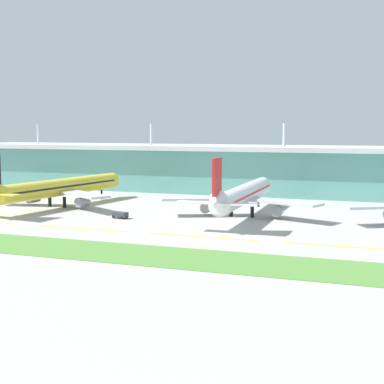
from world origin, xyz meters
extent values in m
plane|color=#A8A59E|center=(0.00, 0.00, 0.00)|extent=(600.00, 600.00, 0.00)
cube|color=#5B9E93|center=(0.00, 99.13, 8.70)|extent=(280.00, 28.00, 17.41)
cube|color=silver|center=(0.00, 99.13, 18.31)|extent=(288.00, 34.00, 1.80)
cylinder|color=silver|center=(-112.00, 93.53, 23.71)|extent=(0.90, 0.90, 9.00)
cylinder|color=silver|center=(-56.00, 93.53, 23.71)|extent=(0.90, 0.90, 9.00)
cylinder|color=silver|center=(0.00, 93.53, 23.71)|extent=(0.90, 0.90, 9.00)
cylinder|color=yellow|center=(-64.90, 39.63, 6.50)|extent=(14.29, 56.67, 5.80)
cone|color=yellow|center=(-60.32, 69.50, 6.50)|extent=(6.05, 4.79, 5.51)
cube|color=yellow|center=(-64.12, 8.43, 7.50)|extent=(10.37, 4.68, 0.36)
cube|color=#B7BABF|center=(-77.43, 37.07, 5.20)|extent=(24.92, 12.13, 0.70)
cylinder|color=gray|center=(-76.02, 38.32, 2.40)|extent=(3.85, 4.93, 3.20)
cube|color=#B7BABF|center=(-53.70, 33.43, 5.20)|extent=(24.11, 18.11, 0.70)
cylinder|color=gray|center=(-54.67, 35.04, 2.40)|extent=(3.85, 4.93, 3.20)
cylinder|color=black|center=(-61.69, 60.55, 1.80)|extent=(0.70, 0.70, 3.60)
cylinder|color=black|center=(-68.51, 37.15, 1.80)|extent=(1.10, 1.10, 3.60)
cylinder|color=black|center=(-62.19, 36.18, 1.80)|extent=(1.10, 1.10, 3.60)
cube|color=black|center=(-64.90, 39.63, 6.90)|extent=(13.47, 51.10, 0.60)
cylinder|color=white|center=(-1.88, 40.32, 6.50)|extent=(6.68, 54.93, 5.80)
cone|color=white|center=(-2.35, 69.74, 6.50)|extent=(5.57, 4.09, 5.51)
cone|color=white|center=(-1.40, 9.91, 7.70)|extent=(5.04, 6.71, 5.72)
cube|color=red|center=(-1.41, 10.91, 14.15)|extent=(0.80, 6.41, 9.50)
cube|color=white|center=(-6.90, 10.32, 7.50)|extent=(10.05, 3.36, 0.36)
cube|color=white|center=(4.10, 10.50, 7.50)|extent=(10.05, 3.36, 0.36)
cube|color=#B7BABF|center=(-13.81, 35.71, 5.20)|extent=(24.75, 15.61, 0.70)
cylinder|color=gray|center=(-12.63, 37.17, 2.40)|extent=(3.27, 4.55, 3.20)
cube|color=#B7BABF|center=(10.19, 36.09, 5.20)|extent=(24.84, 14.98, 0.70)
cylinder|color=gray|center=(8.96, 37.52, 2.40)|extent=(3.27, 4.55, 3.20)
cylinder|color=black|center=(-2.21, 60.89, 1.80)|extent=(0.70, 0.70, 3.60)
cylinder|color=black|center=(-5.03, 37.27, 1.80)|extent=(1.10, 1.10, 3.60)
cylinder|color=black|center=(1.36, 37.38, 1.80)|extent=(1.10, 1.10, 3.60)
cube|color=red|center=(-1.88, 40.32, 6.90)|extent=(6.63, 49.44, 0.60)
cube|color=yellow|center=(-37.00, 3.94, 0.02)|extent=(28.00, 0.70, 0.04)
cube|color=yellow|center=(-3.00, 3.94, 0.02)|extent=(28.00, 0.70, 0.04)
cube|color=yellow|center=(31.00, 3.94, 0.02)|extent=(28.00, 0.70, 0.04)
cube|color=#518438|center=(0.00, -18.76, 0.05)|extent=(300.00, 18.00, 0.10)
cube|color=#333842|center=(-34.69, 22.63, 1.15)|extent=(4.76, 3.16, 1.40)
cylinder|color=black|center=(-32.98, 23.41, 0.45)|extent=(0.95, 0.51, 0.90)
cylinder|color=black|center=(-33.37, 21.29, 0.45)|extent=(0.95, 0.51, 0.90)
cylinder|color=black|center=(-36.01, 23.97, 0.45)|extent=(0.95, 0.51, 0.90)
cylinder|color=black|center=(-36.40, 21.84, 0.45)|extent=(0.95, 0.51, 0.90)
camera|label=1|loc=(40.21, -123.54, 26.29)|focal=52.61mm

